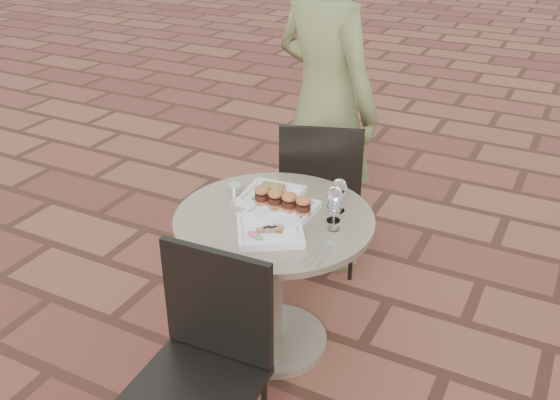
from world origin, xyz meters
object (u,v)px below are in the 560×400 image
at_px(plate_salmon, 272,195).
at_px(plate_tuna, 270,230).
at_px(chair_near, 205,353).
at_px(cafe_table, 274,262).
at_px(plate_sliders, 282,205).
at_px(chair_far, 321,185).
at_px(diner, 325,105).

height_order(plate_salmon, plate_tuna, plate_salmon).
relative_size(chair_near, plate_salmon, 3.33).
relative_size(cafe_table, plate_sliders, 3.19).
xyz_separation_m(cafe_table, chair_far, (-0.08, 0.71, 0.07)).
bearing_deg(plate_salmon, plate_sliders, -43.02).
bearing_deg(diner, plate_salmon, 114.58).
distance_m(chair_near, diner, 1.65).
xyz_separation_m(chair_far, chair_near, (0.17, -1.43, 0.00)).
xyz_separation_m(cafe_table, chair_near, (0.10, -0.72, 0.07)).
bearing_deg(plate_sliders, chair_near, -84.36).
xyz_separation_m(plate_salmon, plate_tuna, (0.14, -0.28, -0.00)).
bearing_deg(chair_far, plate_sliders, 79.62).
distance_m(cafe_table, plate_sliders, 0.29).
distance_m(chair_near, plate_sliders, 0.80).
height_order(chair_near, plate_sliders, chair_near).
bearing_deg(plate_tuna, chair_near, -85.83).
height_order(diner, plate_tuna, diner).
height_order(diner, plate_sliders, diner).
xyz_separation_m(chair_far, plate_sliders, (0.10, -0.67, 0.22)).
relative_size(chair_near, plate_sliders, 3.29).
relative_size(chair_far, plate_tuna, 2.46).
xyz_separation_m(chair_near, diner, (-0.23, 1.58, 0.41)).
distance_m(cafe_table, chair_near, 0.73).
height_order(chair_far, plate_salmon, chair_far).
height_order(chair_near, plate_salmon, chair_near).
bearing_deg(plate_sliders, chair_far, 98.28).
xyz_separation_m(cafe_table, diner, (-0.14, 0.86, 0.47)).
distance_m(cafe_table, chair_far, 0.72).
xyz_separation_m(chair_near, plate_sliders, (-0.08, 0.76, 0.22)).
height_order(chair_far, diner, diner).
distance_m(cafe_table, plate_salmon, 0.31).
height_order(cafe_table, plate_sliders, plate_sliders).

